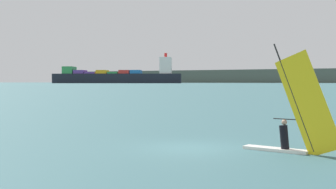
# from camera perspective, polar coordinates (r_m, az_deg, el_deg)

# --- Properties ---
(ground_plane) EXTENTS (4000.00, 4000.00, 0.00)m
(ground_plane) POSITION_cam_1_polar(r_m,az_deg,el_deg) (18.25, 3.04, -7.02)
(ground_plane) COLOR #386066
(windsurfer) EXTENTS (3.85, 1.35, 4.40)m
(windsurfer) POSITION_cam_1_polar(r_m,az_deg,el_deg) (17.59, 15.99, -3.84)
(windsurfer) COLOR white
(windsurfer) RESTS_ON ground_plane
(cargo_ship) EXTENTS (183.69, 82.96, 43.05)m
(cargo_ship) POSITION_cam_1_polar(r_m,az_deg,el_deg) (630.17, -6.41, 2.41)
(cargo_ship) COLOR black
(cargo_ship) RESTS_ON ground_plane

